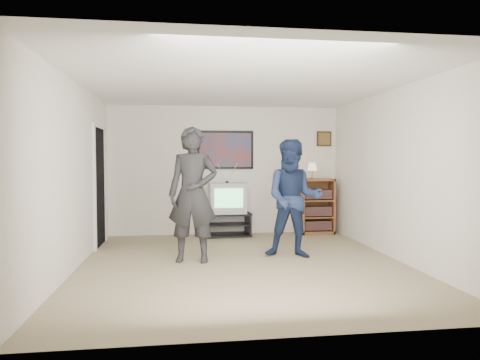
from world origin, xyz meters
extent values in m
cube|color=#7E6E50|center=(0.00, 0.00, 0.00)|extent=(4.50, 5.00, 0.01)
cube|color=white|center=(0.00, 0.00, 2.50)|extent=(4.50, 5.00, 0.01)
cube|color=silver|center=(0.00, 2.50, 1.25)|extent=(4.50, 0.01, 2.50)
cube|color=silver|center=(-2.25, 0.00, 1.25)|extent=(0.01, 5.00, 2.50)
cube|color=silver|center=(2.25, 0.00, 1.25)|extent=(0.01, 5.00, 2.50)
cube|color=black|center=(0.00, 2.23, 0.43)|extent=(0.93, 0.56, 0.04)
cube|color=black|center=(0.00, 2.23, 0.02)|extent=(0.93, 0.56, 0.04)
cube|color=black|center=(-0.42, 2.23, 0.22)|extent=(0.07, 0.48, 0.45)
cube|color=black|center=(0.42, 2.23, 0.22)|extent=(0.07, 0.48, 0.45)
imported|color=#232425|center=(-0.69, 0.25, 0.97)|extent=(0.78, 0.58, 1.93)
imported|color=#1B284A|center=(0.81, 0.33, 0.88)|extent=(1.01, 0.88, 1.77)
cube|color=white|center=(-0.74, 0.49, 1.15)|extent=(0.04, 0.13, 0.04)
cube|color=white|center=(0.84, 0.53, 0.97)|extent=(0.05, 0.12, 0.03)
cube|color=black|center=(0.00, 2.48, 1.65)|extent=(1.10, 0.03, 0.75)
cube|color=white|center=(-0.55, 2.48, 1.95)|extent=(0.28, 0.02, 0.14)
cube|color=black|center=(2.00, 2.48, 1.88)|extent=(0.30, 0.03, 0.30)
cube|color=black|center=(-2.23, 1.60, 1.00)|extent=(0.03, 0.85, 2.00)
camera|label=1|loc=(-0.83, -5.85, 1.46)|focal=32.00mm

